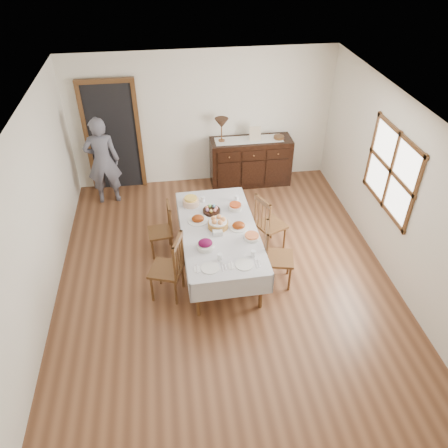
{
  "coord_description": "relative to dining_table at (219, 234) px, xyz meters",
  "views": [
    {
      "loc": [
        -0.7,
        -4.83,
        4.65
      ],
      "look_at": [
        0.0,
        0.1,
        0.95
      ],
      "focal_mm": 35.0,
      "sensor_mm": 36.0,
      "label": 1
    }
  ],
  "objects": [
    {
      "name": "glass_far_a",
      "position": [
        -0.16,
        0.76,
        0.14
      ],
      "size": [
        0.06,
        0.06,
        0.1
      ],
      "color": "white",
      "rests_on": "dining_table"
    },
    {
      "name": "butter_dish",
      "position": [
        -0.04,
        -0.14,
        0.13
      ],
      "size": [
        0.14,
        0.09,
        0.07
      ],
      "color": "silver",
      "rests_on": "dining_table"
    },
    {
      "name": "table_lamp",
      "position": [
        0.38,
        2.48,
        0.64
      ],
      "size": [
        0.26,
        0.26,
        0.46
      ],
      "color": "brown",
      "rests_on": "sideboard"
    },
    {
      "name": "egg_basket",
      "position": [
        -0.06,
        0.44,
        0.12
      ],
      "size": [
        0.27,
        0.27,
        0.1
      ],
      "color": "black",
      "rests_on": "dining_table"
    },
    {
      "name": "chair_left_far",
      "position": [
        -0.84,
        0.51,
        -0.2
      ],
      "size": [
        0.41,
        0.41,
        0.9
      ],
      "rotation": [
        0.0,
        0.0,
        -1.48
      ],
      "color": "#56351B",
      "rests_on": "ground"
    },
    {
      "name": "carrot_bowl",
      "position": [
        0.32,
        0.48,
        0.13
      ],
      "size": [
        0.22,
        0.22,
        0.09
      ],
      "color": "silver",
      "rests_on": "dining_table"
    },
    {
      "name": "dining_table",
      "position": [
        0.0,
        0.0,
        0.0
      ],
      "size": [
        1.16,
        2.21,
        0.75
      ],
      "rotation": [
        0.0,
        0.0,
        0.02
      ],
      "color": "silver",
      "rests_on": "ground"
    },
    {
      "name": "setting_left",
      "position": [
        -0.19,
        -0.78,
        0.11
      ],
      "size": [
        0.42,
        0.31,
        0.1
      ],
      "color": "silver",
      "rests_on": "dining_table"
    },
    {
      "name": "ham_platter_b",
      "position": [
        0.29,
        -0.01,
        0.12
      ],
      "size": [
        0.28,
        0.28,
        0.11
      ],
      "color": "silver",
      "rests_on": "dining_table"
    },
    {
      "name": "room_shell",
      "position": [
        -0.09,
        0.17,
        0.98
      ],
      "size": [
        5.02,
        6.02,
        2.65
      ],
      "color": "white",
      "rests_on": "ground"
    },
    {
      "name": "beet_bowl",
      "position": [
        -0.25,
        -0.42,
        0.15
      ],
      "size": [
        0.25,
        0.25,
        0.15
      ],
      "color": "silver",
      "rests_on": "dining_table"
    },
    {
      "name": "picture_frame",
      "position": [
        1.02,
        2.42,
        0.43
      ],
      "size": [
        0.22,
        0.08,
        0.28
      ],
      "color": "#C5B195",
      "rests_on": "sideboard"
    },
    {
      "name": "chair_right_near",
      "position": [
        0.77,
        -0.42,
        -0.15
      ],
      "size": [
        0.5,
        0.5,
        1.01
      ],
      "rotation": [
        0.0,
        0.0,
        1.35
      ],
      "color": "#56351B",
      "rests_on": "ground"
    },
    {
      "name": "setting_right",
      "position": [
        0.27,
        -0.78,
        0.11
      ],
      "size": [
        0.42,
        0.31,
        0.1
      ],
      "color": "silver",
      "rests_on": "dining_table"
    },
    {
      "name": "sideboard",
      "position": [
        0.96,
        2.46,
        -0.19
      ],
      "size": [
        1.58,
        0.57,
        0.95
      ],
      "color": "black",
      "rests_on": "ground"
    },
    {
      "name": "deco_bowl",
      "position": [
        1.49,
        2.43,
        0.32
      ],
      "size": [
        0.2,
        0.2,
        0.06
      ],
      "color": "#56351B",
      "rests_on": "sideboard"
    },
    {
      "name": "person",
      "position": [
        -1.84,
        2.19,
        0.24
      ],
      "size": [
        0.59,
        0.4,
        1.8
      ],
      "primitive_type": "imported",
      "rotation": [
        0.0,
        0.0,
        3.22
      ],
      "color": "slate",
      "rests_on": "ground"
    },
    {
      "name": "casserole_dish",
      "position": [
        0.43,
        -0.3,
        0.12
      ],
      "size": [
        0.23,
        0.23,
        0.07
      ],
      "color": "silver",
      "rests_on": "dining_table"
    },
    {
      "name": "chair_right_far",
      "position": [
        0.84,
        0.36,
        -0.15
      ],
      "size": [
        0.55,
        0.55,
        1.01
      ],
      "rotation": [
        0.0,
        0.0,
        2.0
      ],
      "color": "#56351B",
      "rests_on": "ground"
    },
    {
      "name": "bread_basket",
      "position": [
        -0.01,
        0.04,
        0.16
      ],
      "size": [
        0.3,
        0.3,
        0.17
      ],
      "color": "olive",
      "rests_on": "dining_table"
    },
    {
      "name": "chair_left_near",
      "position": [
        -0.76,
        -0.49,
        -0.13
      ],
      "size": [
        0.56,
        0.56,
        1.05
      ],
      "rotation": [
        0.0,
        0.0,
        -1.91
      ],
      "color": "#56351B",
      "rests_on": "ground"
    },
    {
      "name": "ham_platter_a",
      "position": [
        -0.29,
        0.25,
        0.12
      ],
      "size": [
        0.32,
        0.32,
        0.11
      ],
      "color": "silver",
      "rests_on": "dining_table"
    },
    {
      "name": "runner",
      "position": [
        0.9,
        2.47,
        0.29
      ],
      "size": [
        1.3,
        0.35,
        0.01
      ],
      "color": "white",
      "rests_on": "sideboard"
    },
    {
      "name": "ground",
      "position": [
        0.05,
        -0.26,
        -0.66
      ],
      "size": [
        6.0,
        6.0,
        0.0
      ],
      "primitive_type": "plane",
      "color": "brown"
    },
    {
      "name": "glass_far_b",
      "position": [
        0.38,
        0.7,
        0.14
      ],
      "size": [
        0.06,
        0.06,
        0.1
      ],
      "color": "white",
      "rests_on": "dining_table"
    },
    {
      "name": "pineapple_bowl",
      "position": [
        -0.36,
        0.69,
        0.15
      ],
      "size": [
        0.26,
        0.26,
        0.14
      ],
      "color": "#D2A98A",
      "rests_on": "dining_table"
    }
  ]
}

